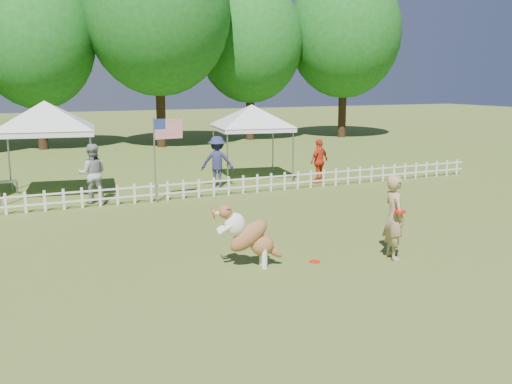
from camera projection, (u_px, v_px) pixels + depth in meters
ground at (303, 263)px, 11.35m from camera, size 120.00×120.00×0.00m
picket_fence at (191, 189)px, 17.52m from camera, size 22.00×0.08×0.60m
handler at (394, 217)px, 11.52m from camera, size 0.55×0.71×1.72m
dog at (250, 236)px, 10.97m from camera, size 1.30×0.70×1.28m
frisbee_on_turf at (315, 262)px, 11.41m from camera, size 0.23×0.23×0.02m
canopy_tent_left at (48, 150)px, 17.67m from camera, size 3.21×3.21×2.91m
canopy_tent_right at (252, 143)px, 20.83m from camera, size 2.95×2.95×2.66m
flag_pole at (155, 161)px, 16.74m from camera, size 0.98×0.23×2.53m
spectator_a at (92, 174)px, 16.79m from camera, size 0.96×0.81×1.76m
spectator_b at (217, 162)px, 19.40m from camera, size 1.28×1.05×1.73m
spectator_c at (319, 161)px, 20.10m from camera, size 1.00×0.71×1.57m
tree_center_left at (37, 54)px, 29.20m from camera, size 6.00×6.00×9.80m
tree_center_right at (158, 28)px, 30.07m from camera, size 7.60×7.60×12.60m
tree_right at (250, 53)px, 34.10m from camera, size 6.20×6.20×10.40m
tree_far_right at (344, 46)px, 35.59m from camera, size 7.00×7.00×11.40m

